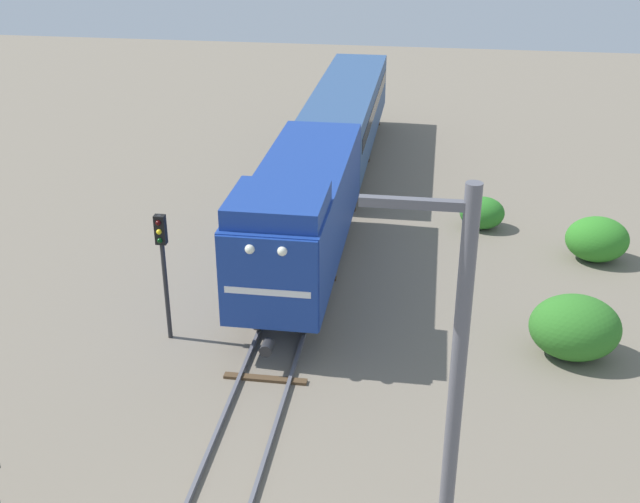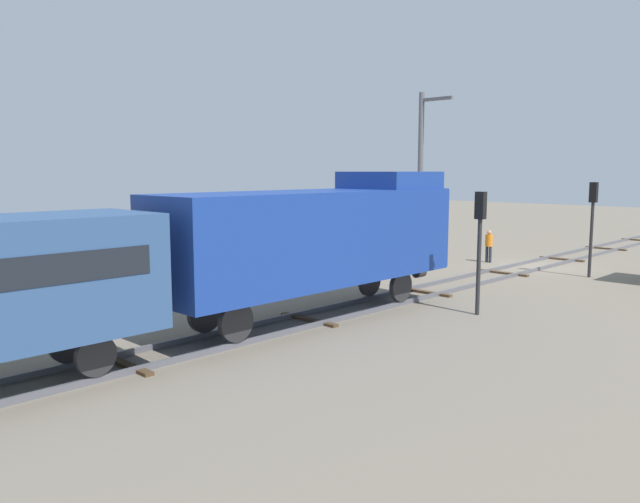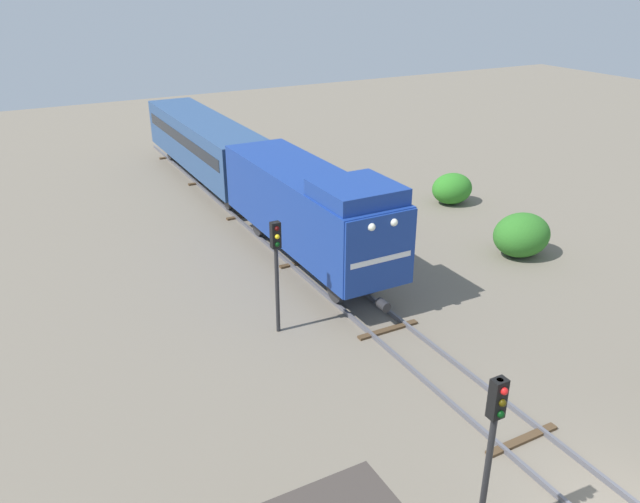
{
  "view_description": "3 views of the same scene",
  "coord_description": "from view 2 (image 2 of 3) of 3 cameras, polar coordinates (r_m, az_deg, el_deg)",
  "views": [
    {
      "loc": [
        4.35,
        -8.93,
        13.15
      ],
      "look_at": [
        1.03,
        13.32,
        2.39
      ],
      "focal_mm": 45.0,
      "sensor_mm": 36.0,
      "label": 1
    },
    {
      "loc": [
        -13.89,
        29.82,
        4.8
      ],
      "look_at": [
        0.87,
        14.66,
        2.04
      ],
      "focal_mm": 35.0,
      "sensor_mm": 36.0,
      "label": 2
    },
    {
      "loc": [
        -11.06,
        -5.84,
        11.54
      ],
      "look_at": [
        -0.77,
        13.28,
        1.8
      ],
      "focal_mm": 35.0,
      "sensor_mm": 36.0,
      "label": 3
    }
  ],
  "objects": [
    {
      "name": "bush_far",
      "position": [
        28.93,
        -7.92,
        -0.26
      ],
      "size": [
        2.67,
        2.18,
        1.94
      ],
      "primitive_type": "ellipsoid",
      "color": "#307626",
      "rests_on": "ground"
    },
    {
      "name": "ground_plane",
      "position": [
        33.24,
        19.05,
        -1.29
      ],
      "size": [
        115.7,
        115.7,
        0.0
      ],
      "primitive_type": "plane",
      "color": "#756B5B"
    },
    {
      "name": "worker_near_track",
      "position": [
        33.86,
        15.18,
        0.71
      ],
      "size": [
        0.38,
        0.38,
        1.7
      ],
      "rotation": [
        0.0,
        0.0,
        1.52
      ],
      "color": "#262B38",
      "rests_on": "ground"
    },
    {
      "name": "locomotive",
      "position": [
        19.96,
        -0.16,
        1.59
      ],
      "size": [
        2.9,
        11.6,
        4.6
      ],
      "color": "navy",
      "rests_on": "railway_track"
    },
    {
      "name": "traffic_signal_mid",
      "position": [
        21.22,
        14.42,
        1.95
      ],
      "size": [
        0.32,
        0.34,
        4.11
      ],
      "color": "#262628",
      "rests_on": "ground"
    },
    {
      "name": "railway_track",
      "position": [
        33.23,
        19.06,
        -1.17
      ],
      "size": [
        2.4,
        77.13,
        0.16
      ],
      "color": "#595960",
      "rests_on": "ground"
    },
    {
      "name": "bush_near",
      "position": [
        26.93,
        -21.79,
        -1.58
      ],
      "size": [
        2.29,
        1.88,
        1.67
      ],
      "primitive_type": "ellipsoid",
      "color": "#318226",
      "rests_on": "ground"
    },
    {
      "name": "catenary_mast",
      "position": [
        32.78,
        9.23,
        7.01
      ],
      "size": [
        1.94,
        0.28,
        8.74
      ],
      "color": "#595960",
      "rests_on": "ground"
    },
    {
      "name": "bush_mid",
      "position": [
        22.35,
        -23.04,
        -3.88
      ],
      "size": [
        1.79,
        1.47,
        1.3
      ],
      "primitive_type": "ellipsoid",
      "color": "#2D7926",
      "rests_on": "ground"
    },
    {
      "name": "traffic_signal_near",
      "position": [
        30.48,
        23.66,
        3.36
      ],
      "size": [
        0.32,
        0.34,
        4.29
      ],
      "color": "#262628",
      "rests_on": "ground"
    }
  ]
}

